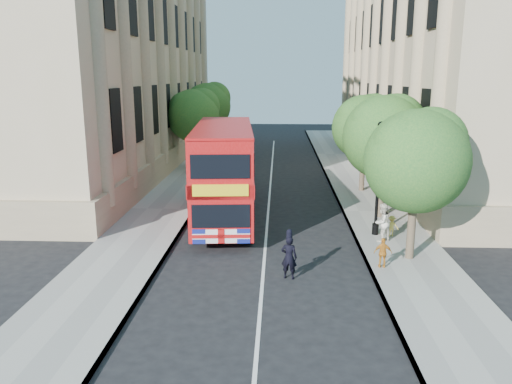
# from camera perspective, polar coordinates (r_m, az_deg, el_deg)

# --- Properties ---
(ground) EXTENTS (120.00, 120.00, 0.00)m
(ground) POSITION_cam_1_polar(r_m,az_deg,el_deg) (17.63, 0.67, -11.04)
(ground) COLOR black
(ground) RESTS_ON ground
(pavement_right) EXTENTS (3.50, 80.00, 0.12)m
(pavement_right) POSITION_cam_1_polar(r_m,az_deg,el_deg) (27.54, 13.46, -2.27)
(pavement_right) COLOR gray
(pavement_right) RESTS_ON ground
(pavement_left) EXTENTS (3.50, 80.00, 0.12)m
(pavement_left) POSITION_cam_1_polar(r_m,az_deg,el_deg) (27.76, -10.56, -2.00)
(pavement_left) COLOR gray
(pavement_left) RESTS_ON ground
(building_right) EXTENTS (12.00, 38.00, 18.00)m
(building_right) POSITION_cam_1_polar(r_m,az_deg,el_deg) (42.24, 21.67, 14.72)
(building_right) COLOR tan
(building_right) RESTS_ON ground
(building_left) EXTENTS (12.00, 38.00, 18.00)m
(building_left) POSITION_cam_1_polar(r_m,az_deg,el_deg) (42.59, -17.67, 15.00)
(building_left) COLOR tan
(building_left) RESTS_ON ground
(tree_right_near) EXTENTS (4.00, 4.00, 6.08)m
(tree_right_near) POSITION_cam_1_polar(r_m,az_deg,el_deg) (20.05, 17.99, 3.98)
(tree_right_near) COLOR #473828
(tree_right_near) RESTS_ON ground
(tree_right_mid) EXTENTS (4.20, 4.20, 6.37)m
(tree_right_mid) POSITION_cam_1_polar(r_m,az_deg,el_deg) (25.81, 14.58, 6.58)
(tree_right_mid) COLOR #473828
(tree_right_mid) RESTS_ON ground
(tree_right_far) EXTENTS (4.00, 4.00, 6.15)m
(tree_right_far) POSITION_cam_1_polar(r_m,az_deg,el_deg) (31.69, 12.37, 7.62)
(tree_right_far) COLOR #473828
(tree_right_far) RESTS_ON ground
(tree_left_far) EXTENTS (4.00, 4.00, 6.30)m
(tree_left_far) POSITION_cam_1_polar(r_m,az_deg,el_deg) (38.75, -7.12, 8.99)
(tree_left_far) COLOR #473828
(tree_left_far) RESTS_ON ground
(tree_left_back) EXTENTS (4.20, 4.20, 6.65)m
(tree_left_back) POSITION_cam_1_polar(r_m,az_deg,el_deg) (46.62, -5.47, 10.05)
(tree_left_back) COLOR #473828
(tree_left_back) RESTS_ON ground
(lamp_post) EXTENTS (0.32, 0.32, 5.16)m
(lamp_post) POSITION_cam_1_polar(r_m,az_deg,el_deg) (23.01, 13.76, 0.97)
(lamp_post) COLOR black
(lamp_post) RESTS_ON pavement_right
(double_decker_bus) EXTENTS (3.50, 10.42, 4.73)m
(double_decker_bus) POSITION_cam_1_polar(r_m,az_deg,el_deg) (25.05, -3.67, 2.55)
(double_decker_bus) COLOR #A80B0B
(double_decker_bus) RESTS_ON ground
(box_van) EXTENTS (2.21, 4.52, 2.49)m
(box_van) POSITION_cam_1_polar(r_m,az_deg,el_deg) (30.93, -3.19, 1.98)
(box_van) COLOR black
(box_van) RESTS_ON ground
(police_constable) EXTENTS (0.66, 0.51, 1.61)m
(police_constable) POSITION_cam_1_polar(r_m,az_deg,el_deg) (18.25, 3.80, -7.47)
(police_constable) COLOR black
(police_constable) RESTS_ON ground
(woman_pedestrian) EXTENTS (1.05, 1.02, 1.70)m
(woman_pedestrian) POSITION_cam_1_polar(r_m,az_deg,el_deg) (22.49, 14.21, -3.39)
(woman_pedestrian) COLOR silver
(woman_pedestrian) RESTS_ON pavement_right
(child_a) EXTENTS (0.69, 0.32, 1.16)m
(child_a) POSITION_cam_1_polar(r_m,az_deg,el_deg) (19.56, 14.30, -6.75)
(child_a) COLOR #C57A22
(child_a) RESTS_ON pavement_right
(child_b) EXTENTS (0.67, 0.46, 0.96)m
(child_b) POSITION_cam_1_polar(r_m,az_deg,el_deg) (23.40, 15.24, -3.76)
(child_b) COLOR #EDCF51
(child_b) RESTS_ON pavement_right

